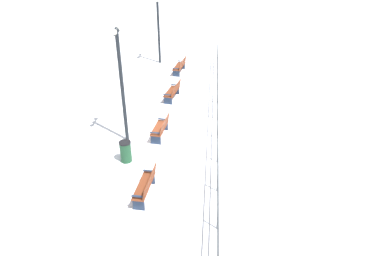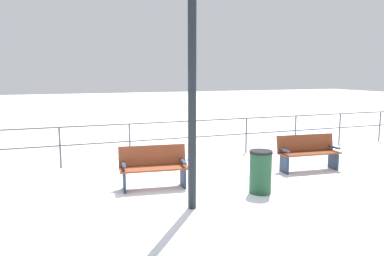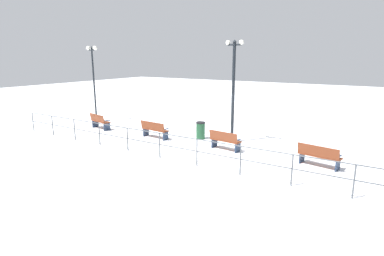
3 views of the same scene
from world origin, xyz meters
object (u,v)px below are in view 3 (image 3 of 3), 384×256
at_px(bench_second, 319,156).
at_px(bench_third, 225,140).
at_px(bench_fourth, 154,129).
at_px(trash_bin, 201,130).
at_px(lamppost_far, 93,68).
at_px(bench_fifth, 100,121).
at_px(lamppost_middle, 233,82).

bearing_deg(bench_second, bench_third, 99.04).
relative_size(bench_third, bench_fourth, 0.92).
height_order(bench_second, trash_bin, trash_bin).
height_order(lamppost_far, trash_bin, lamppost_far).
distance_m(bench_fifth, lamppost_middle, 8.57).
xyz_separation_m(bench_fifth, lamppost_far, (1.59, 2.11, 3.07)).
height_order(bench_third, bench_fifth, bench_fifth).
distance_m(bench_fourth, bench_fifth, 4.18).
distance_m(bench_second, lamppost_far, 15.05).
bearing_deg(bench_fourth, bench_second, -85.24).
bearing_deg(bench_fourth, bench_third, -84.29).
bearing_deg(bench_second, bench_fifth, 100.30).
relative_size(bench_third, bench_fifth, 0.98).
xyz_separation_m(bench_third, lamppost_far, (1.51, 10.47, 3.09)).
distance_m(bench_fourth, trash_bin, 2.48).
height_order(bench_fifth, trash_bin, bench_fifth).
distance_m(bench_second, lamppost_middle, 5.45).
height_order(bench_second, bench_third, bench_third).
relative_size(bench_second, lamppost_far, 0.34).
distance_m(bench_fifth, lamppost_far, 4.05).
bearing_deg(trash_bin, bench_second, -101.64).
distance_m(bench_second, trash_bin, 6.31).
height_order(bench_third, lamppost_far, lamppost_far).
height_order(bench_third, lamppost_middle, lamppost_middle).
distance_m(bench_second, bench_fifth, 12.52).
bearing_deg(lamppost_far, bench_second, -96.26).
xyz_separation_m(bench_second, lamppost_far, (1.61, 14.64, 3.09)).
xyz_separation_m(bench_second, lamppost_middle, (1.61, 4.51, 2.60)).
bearing_deg(bench_third, bench_fourth, 97.74).
bearing_deg(bench_fifth, lamppost_far, 64.61).
bearing_deg(bench_fourth, lamppost_middle, -62.83).
bearing_deg(bench_fourth, lamppost_far, 81.35).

